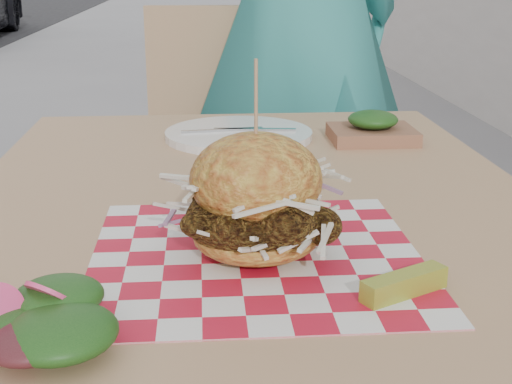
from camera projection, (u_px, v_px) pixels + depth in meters
diner at (303, 10)px, 1.84m from camera, size 0.80×0.67×1.88m
patio_table at (254, 260)px, 0.97m from camera, size 0.80×1.20×0.75m
patio_chair at (230, 163)px, 1.88m from camera, size 0.44×0.45×0.95m
paper_liner at (256, 256)px, 0.78m from camera, size 0.36×0.36×0.00m
sandwich at (256, 204)px, 0.77m from camera, size 0.19×0.19×0.21m
pickle_spear at (404, 284)px, 0.69m from camera, size 0.09×0.06×0.02m
side_salad at (28, 326)px, 0.61m from camera, size 0.13×0.14×0.05m
place_setting at (239, 134)px, 1.31m from camera, size 0.27×0.27×0.02m
kraft_tray at (372, 129)px, 1.28m from camera, size 0.15×0.12×0.06m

